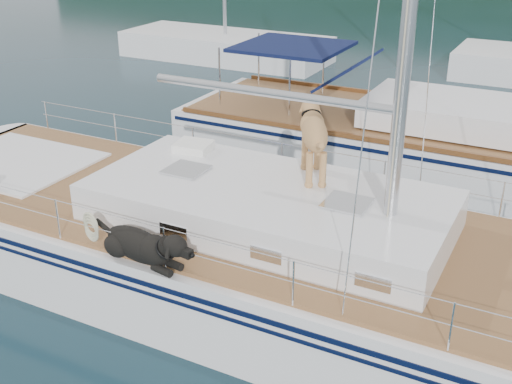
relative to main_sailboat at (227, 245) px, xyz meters
The scene contains 4 objects.
ground 0.69m from the main_sailboat, behind, with size 120.00×120.00×0.00m, color black.
main_sailboat is the anchor object (origin of this frame).
neighbor_sailboat 6.34m from the main_sailboat, 75.49° to the left, with size 11.00×3.50×13.30m.
bg_boat_west 16.18m from the main_sailboat, 120.05° to the left, with size 8.00×3.00×11.65m.
Camera 1 is at (4.53, -7.55, 5.55)m, focal length 45.00 mm.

